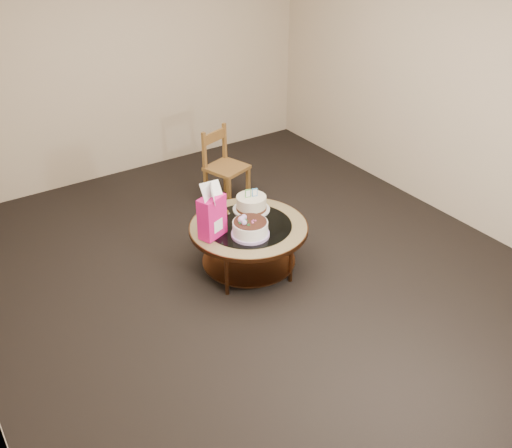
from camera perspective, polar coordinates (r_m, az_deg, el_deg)
ground at (r=5.11m, az=-0.71°, el=-4.49°), size 5.00×5.00×0.00m
room_walls at (r=4.39m, az=-0.84°, el=12.09°), size 4.52×5.02×2.61m
coffee_table at (r=4.89m, az=-0.74°, el=-0.89°), size 1.02×1.02×0.46m
decorated_cake at (r=4.68m, az=-0.60°, el=-0.51°), size 0.32×0.32×0.18m
cream_cake at (r=5.04m, az=-0.47°, el=2.07°), size 0.33×0.33×0.21m
gift_bag at (r=4.61m, az=-4.45°, el=1.28°), size 0.26×0.23×0.46m
pillar_candle at (r=5.01m, az=-3.41°, el=1.31°), size 0.12×0.12×0.09m
dining_chair at (r=6.00m, az=-3.21°, el=5.80°), size 0.47×0.47×0.80m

